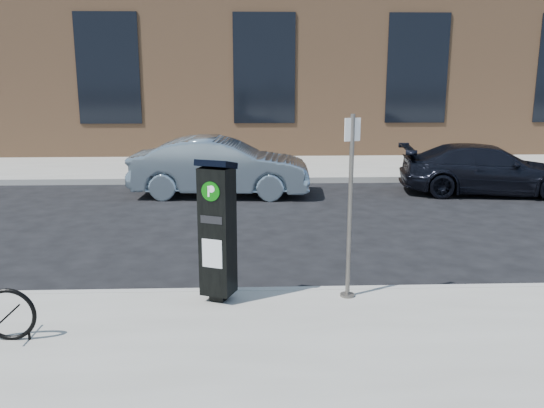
{
  "coord_description": "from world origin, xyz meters",
  "views": [
    {
      "loc": [
        -0.5,
        -7.08,
        2.93
      ],
      "look_at": [
        -0.2,
        0.5,
        1.17
      ],
      "focal_mm": 38.0,
      "sensor_mm": 36.0,
      "label": 1
    }
  ],
  "objects_px": {
    "car_silver": "(221,167)",
    "parking_kiosk": "(217,229)",
    "car_dark": "(487,169)",
    "sign_pole": "(350,209)",
    "bike_rack": "(9,315)"
  },
  "relations": [
    {
      "from": "car_dark",
      "to": "car_silver",
      "type": "bearing_deg",
      "value": 97.14
    },
    {
      "from": "parking_kiosk",
      "to": "car_silver",
      "type": "bearing_deg",
      "value": 114.68
    },
    {
      "from": "car_silver",
      "to": "parking_kiosk",
      "type": "bearing_deg",
      "value": -173.85
    },
    {
      "from": "car_dark",
      "to": "parking_kiosk",
      "type": "bearing_deg",
      "value": 145.68
    },
    {
      "from": "sign_pole",
      "to": "car_dark",
      "type": "bearing_deg",
      "value": 39.75
    },
    {
      "from": "sign_pole",
      "to": "car_dark",
      "type": "distance_m",
      "value": 8.18
    },
    {
      "from": "sign_pole",
      "to": "car_silver",
      "type": "xyz_separation_m",
      "value": [
        -1.92,
        6.83,
        -0.59
      ]
    },
    {
      "from": "sign_pole",
      "to": "car_silver",
      "type": "bearing_deg",
      "value": 89.18
    },
    {
      "from": "parking_kiosk",
      "to": "bike_rack",
      "type": "relative_size",
      "value": 3.05
    },
    {
      "from": "bike_rack",
      "to": "car_dark",
      "type": "distance_m",
      "value": 11.41
    },
    {
      "from": "parking_kiosk",
      "to": "car_silver",
      "type": "relative_size",
      "value": 0.42
    },
    {
      "from": "bike_rack",
      "to": "car_dark",
      "type": "height_order",
      "value": "car_dark"
    },
    {
      "from": "bike_rack",
      "to": "car_silver",
      "type": "height_order",
      "value": "car_silver"
    },
    {
      "from": "car_dark",
      "to": "sign_pole",
      "type": "bearing_deg",
      "value": 153.93
    },
    {
      "from": "parking_kiosk",
      "to": "car_dark",
      "type": "xyz_separation_m",
      "value": [
        6.14,
        6.82,
        -0.46
      ]
    }
  ]
}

